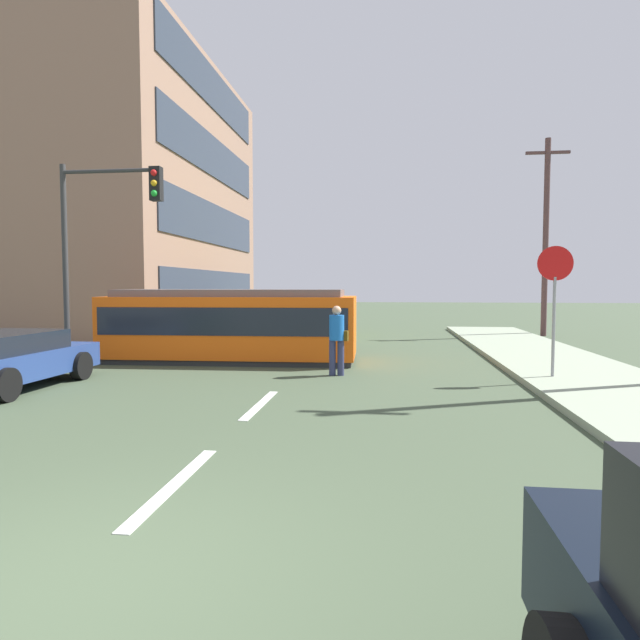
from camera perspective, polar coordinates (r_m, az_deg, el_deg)
The scene contains 13 objects.
ground_plane at distance 13.88m, azimuth -2.46°, elevation -5.32°, with size 120.00×120.00×0.00m, color #404F39.
lane_stripe_1 at distance 6.34m, azimuth -14.94°, elevation -16.23°, with size 0.16×2.40×0.01m, color silver.
lane_stripe_2 at distance 10.02m, azimuth -6.27°, elevation -8.76°, with size 0.16×2.40×0.01m, color silver.
lane_stripe_3 at distance 21.44m, azimuth 0.93°, elevation -2.16°, with size 0.16×2.40×0.01m, color silver.
lane_stripe_4 at distance 27.39m, azimuth 2.26°, elevation -0.92°, with size 0.16×2.40×0.01m, color silver.
corner_building at distance 30.53m, azimuth -24.81°, elevation 11.25°, with size 15.10×15.53×12.80m.
streetcar_tram at distance 15.88m, azimuth -9.16°, elevation -0.40°, with size 7.13×2.73×2.05m.
city_bus at distance 23.58m, azimuth -1.91°, elevation 0.99°, with size 2.71×5.71×1.90m.
pedestrian_crossing at distance 13.06m, azimuth 1.78°, elevation -1.70°, with size 0.46×0.36×1.67m.
parked_sedan_mid at distance 13.10m, azimuth -29.85°, elevation -3.57°, with size 2.02×4.09×1.19m.
stop_sign at distance 13.09m, azimuth 23.29°, elevation 3.50°, with size 0.76×0.07×2.88m.
traffic_light_mast at distance 15.10m, azimuth -21.79°, elevation 9.03°, with size 2.70×0.33×5.24m.
utility_pole_mid at distance 25.42m, azimuth 22.48°, elevation 8.31°, with size 1.80×0.24×8.37m.
Camera 1 is at (2.26, -3.53, 2.14)m, focal length 30.69 mm.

